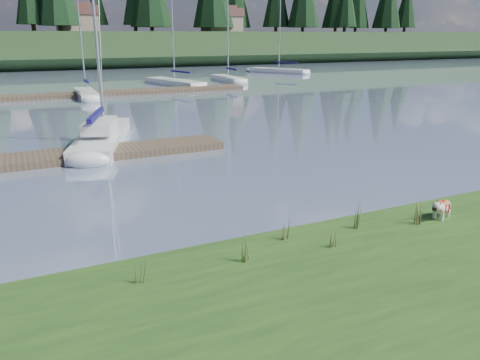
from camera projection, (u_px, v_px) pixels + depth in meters
ground at (72, 97)px, 38.04m from camera, size 200.00×200.00×0.00m
ridge at (39, 50)px, 74.43m from camera, size 200.00×20.00×5.00m
bulldog at (442, 206)px, 11.93m from camera, size 0.84×0.51×0.50m
sailboat_main at (104, 133)px, 22.09m from camera, size 4.28×8.80×12.53m
dock_near at (25, 161)px, 18.24m from camera, size 16.00×2.00×0.30m
dock_far at (97, 94)px, 38.81m from camera, size 26.00×2.20×0.30m
sailboat_bg_2 at (85, 93)px, 37.81m from camera, size 1.51×6.91×10.45m
sailboat_bg_3 at (170, 82)px, 47.02m from camera, size 4.26×9.61×13.73m
sailboat_bg_4 at (226, 78)px, 50.56m from camera, size 1.64×7.62×11.24m
sailboat_bg_5 at (274, 70)px, 61.86m from camera, size 6.14×8.87×12.99m
weed_0 at (246, 250)px, 9.61m from camera, size 0.17×0.14×0.66m
weed_1 at (286, 229)px, 10.74m from camera, size 0.17×0.14×0.53m
weed_2 at (356, 217)px, 11.26m from camera, size 0.17×0.14×0.72m
weed_3 at (141, 271)px, 8.80m from camera, size 0.17×0.14×0.60m
weed_4 at (332, 240)px, 10.29m from camera, size 0.17×0.14×0.43m
weed_5 at (417, 213)px, 11.57m from camera, size 0.17×0.14×0.68m
mud_lip at (229, 252)px, 10.73m from camera, size 60.00×0.50×0.14m
house_1 at (77, 18)px, 73.71m from camera, size 6.30×5.30×4.65m
house_2 at (222, 20)px, 81.75m from camera, size 6.30×5.30×4.65m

